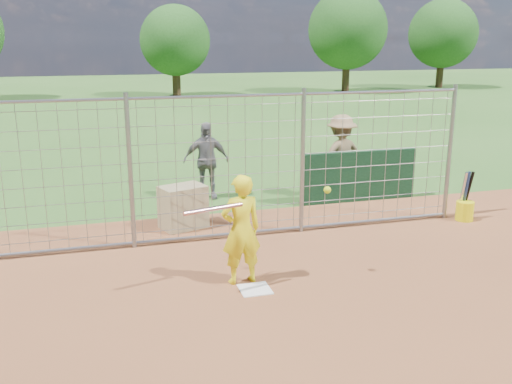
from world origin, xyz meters
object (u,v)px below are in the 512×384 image
object	(u,v)px
equipment_bin	(183,207)
bucket_with_bats	(465,208)
batter	(241,230)
bystander_c	(341,156)
bystander_b	(206,160)

from	to	relation	value
equipment_bin	bucket_with_bats	bearing A→B (deg)	-30.05
batter	bystander_c	bearing A→B (deg)	-135.75
batter	equipment_bin	bearing A→B (deg)	-86.99
bystander_b	bucket_with_bats	bearing A→B (deg)	-29.66
bystander_b	bystander_c	bearing A→B (deg)	-9.60
bystander_b	bystander_c	distance (m)	2.96
bystander_b	equipment_bin	xyz separation A→B (m)	(-0.82, -1.91, -0.45)
bystander_c	equipment_bin	xyz separation A→B (m)	(-3.70, -1.23, -0.52)
bystander_c	equipment_bin	size ratio (longest dim) A/B	2.29
bystander_c	bucket_with_bats	bearing A→B (deg)	118.27
equipment_bin	bucket_with_bats	size ratio (longest dim) A/B	0.82
equipment_bin	bucket_with_bats	distance (m)	5.42
batter	bystander_b	bearing A→B (deg)	-100.76
batter	bucket_with_bats	xyz separation A→B (m)	(4.90, 1.64, -0.56)
bystander_b	equipment_bin	bearing A→B (deg)	-109.49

